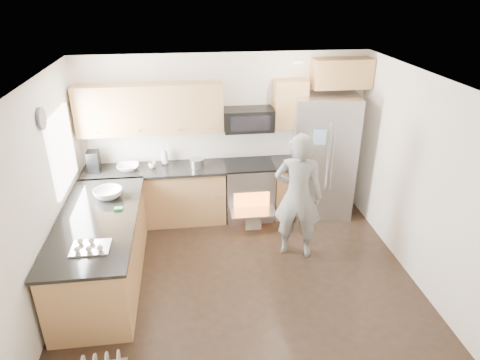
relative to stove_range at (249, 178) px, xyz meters
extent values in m
plane|color=black|center=(-0.35, -1.69, -0.68)|extent=(4.50, 4.50, 0.00)
cube|color=white|center=(-0.35, 0.31, 0.62)|extent=(4.50, 0.04, 2.60)
cube|color=white|center=(-0.35, -3.69, 0.62)|extent=(4.50, 0.04, 2.60)
cube|color=white|center=(-2.60, -1.69, 0.62)|extent=(0.04, 4.00, 2.60)
cube|color=white|center=(1.90, -1.69, 0.62)|extent=(0.04, 4.00, 2.60)
cube|color=white|center=(-0.35, -1.69, 1.92)|extent=(4.50, 4.00, 0.04)
cube|color=white|center=(-2.58, -0.69, 0.87)|extent=(0.04, 1.00, 1.00)
cylinder|color=beige|center=(0.55, -0.59, 1.91)|extent=(0.14, 0.14, 0.02)
cylinder|color=#474754|center=(-2.57, -1.24, 1.47)|extent=(0.03, 0.26, 0.26)
cube|color=#B88549|center=(-1.48, 0.01, -0.24)|extent=(2.15, 0.60, 0.87)
cube|color=black|center=(-1.48, 0.00, 0.23)|extent=(2.19, 0.64, 0.04)
cube|color=#B88549|center=(0.65, 0.01, -0.24)|extent=(0.50, 0.60, 0.87)
cube|color=black|center=(0.65, 0.00, 0.23)|extent=(0.54, 0.64, 0.04)
cube|color=#B88549|center=(-1.47, 0.14, 1.15)|extent=(2.16, 0.33, 0.74)
cube|color=#B88549|center=(0.65, 0.14, 1.15)|extent=(0.50, 0.33, 0.74)
cube|color=#B88549|center=(1.43, 0.14, 1.60)|extent=(0.90, 0.33, 0.44)
imported|color=white|center=(-1.87, 0.01, 0.29)|extent=(0.33, 0.33, 0.08)
imported|color=silver|center=(-1.32, 0.18, 0.39)|extent=(0.11, 0.11, 0.28)
imported|color=silver|center=(-1.51, 0.03, 0.29)|extent=(0.12, 0.12, 0.09)
cylinder|color=#B7B7BC|center=(-0.82, -0.04, 0.32)|extent=(0.21, 0.21, 0.15)
cube|color=black|center=(-2.37, 0.01, 0.41)|extent=(0.17, 0.21, 0.33)
cylinder|color=#B7B7BC|center=(0.77, 0.06, 0.29)|extent=(0.09, 0.09, 0.07)
cube|color=#B88549|center=(-2.10, -1.44, -0.24)|extent=(0.90, 2.30, 0.87)
cube|color=black|center=(-2.10, -1.44, 0.23)|extent=(0.96, 2.36, 0.04)
imported|color=silver|center=(-2.04, -0.90, 0.31)|extent=(0.38, 0.38, 0.12)
cube|color=green|center=(-1.86, -1.26, 0.26)|extent=(0.10, 0.07, 0.03)
cube|color=#B7B7BC|center=(-2.05, -2.10, 0.29)|extent=(0.41, 0.31, 0.09)
cube|color=#B7B7BC|center=(0.00, -0.01, -0.23)|extent=(0.76, 0.62, 0.90)
cube|color=black|center=(0.00, -0.01, 0.24)|extent=(0.76, 0.60, 0.03)
cube|color=orange|center=(0.00, -0.33, -0.28)|extent=(0.56, 0.02, 0.34)
cube|color=#B7B7BC|center=(0.00, -0.49, -0.36)|extent=(0.70, 0.34, 0.03)
cube|color=silver|center=(0.00, -0.54, -0.50)|extent=(0.24, 0.03, 0.28)
cube|color=black|center=(0.00, 0.11, 0.94)|extent=(0.76, 0.40, 0.34)
cube|color=#B7B7BC|center=(1.19, 0.01, 0.32)|extent=(1.07, 0.88, 1.99)
cylinder|color=#B7B7BC|center=(1.16, -0.38, 0.46)|extent=(0.03, 0.03, 1.08)
cylinder|color=#B7B7BC|center=(1.22, -0.38, 0.46)|extent=(0.03, 0.03, 1.08)
cube|color=#F38DCB|center=(1.41, -0.38, 0.24)|extent=(0.26, 0.04, 0.32)
cube|color=#9BC4F8|center=(1.00, -0.38, 0.78)|extent=(0.19, 0.03, 0.24)
imported|color=gray|center=(0.50, -1.16, 0.23)|extent=(0.77, 0.63, 1.81)
camera|label=1|loc=(-0.93, -6.16, 2.91)|focal=32.00mm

